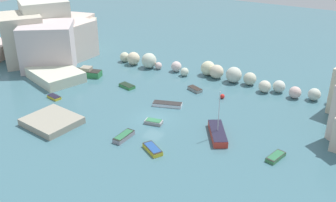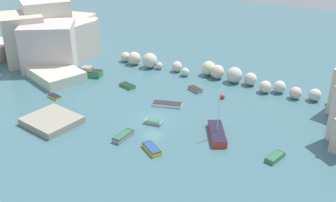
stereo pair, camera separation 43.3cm
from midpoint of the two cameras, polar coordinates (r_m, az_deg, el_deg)
The scene contains 15 objects.
cove_water at distance 53.94m, azimuth -2.37°, elevation -2.64°, with size 160.00×160.00×0.00m, color #436F7C.
cliff_headland_left at distance 78.56m, azimuth -16.96°, elevation 8.59°, with size 27.36×24.47×10.62m.
rock_breakwater at distance 66.99m, azimuth 5.75°, elevation 4.16°, with size 38.61×4.47×2.68m.
stone_dock at distance 54.75m, azimuth -16.57°, elevation -2.79°, with size 6.60×5.86×0.90m, color #9D9786.
channel_buoy at distance 60.17m, azimuth 7.60°, elevation 0.68°, with size 0.70×0.70×0.70m, color red.
moored_boat_0 at distance 49.68m, azimuth -6.61°, elevation -5.07°, with size 1.26×3.23×0.61m.
moored_boat_1 at distance 62.19m, azimuth -16.24°, elevation 0.55°, with size 2.42×1.51×0.43m.
moored_boat_2 at distance 47.23m, azimuth 14.96°, elevation -7.74°, with size 1.81×2.96×0.49m.
moored_boat_3 at distance 63.83m, azimuth -6.10°, elevation 2.17°, with size 2.89×1.96×0.48m.
moored_boat_4 at distance 69.44m, azimuth -12.21°, elevation 4.06°, with size 6.51×3.33×1.65m.
moored_boat_5 at distance 47.00m, azimuth -2.50°, elevation -6.90°, with size 3.19×2.61×0.55m.
moored_boat_6 at distance 57.41m, azimuth -0.31°, elevation -0.47°, with size 4.42×2.49×0.51m.
moored_boat_7 at distance 62.38m, azimuth 3.69°, elevation 1.71°, with size 2.65×2.02×0.52m.
moored_boat_8 at distance 50.11m, azimuth 6.89°, elevation -4.61°, with size 4.40×5.79×6.19m.
moored_boat_9 at distance 52.76m, azimuth -2.30°, elevation -3.01°, with size 2.51×1.57×0.53m.
Camera 1 is at (24.68, -40.51, 25.65)m, focal length 42.43 mm.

